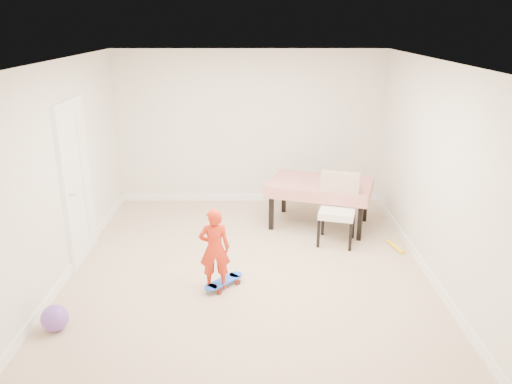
{
  "coord_description": "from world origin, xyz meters",
  "views": [
    {
      "loc": [
        0.07,
        -5.83,
        3.04
      ],
      "look_at": [
        0.1,
        0.2,
        0.95
      ],
      "focal_mm": 35.0,
      "sensor_mm": 36.0,
      "label": 1
    }
  ],
  "objects_px": {
    "skateboard": "(224,284)",
    "child": "(215,251)",
    "dining_table": "(320,204)",
    "dining_chair": "(337,210)",
    "balloon": "(55,318)"
  },
  "relations": [
    {
      "from": "dining_chair",
      "to": "balloon",
      "type": "height_order",
      "value": "dining_chair"
    },
    {
      "from": "child",
      "to": "skateboard",
      "type": "bearing_deg",
      "value": -154.82
    },
    {
      "from": "skateboard",
      "to": "child",
      "type": "distance_m",
      "value": 0.46
    },
    {
      "from": "dining_table",
      "to": "child",
      "type": "xyz_separation_m",
      "value": [
        -1.47,
        -1.96,
        0.14
      ]
    },
    {
      "from": "skateboard",
      "to": "balloon",
      "type": "relative_size",
      "value": 2.04
    },
    {
      "from": "dining_table",
      "to": "child",
      "type": "relative_size",
      "value": 1.53
    },
    {
      "from": "dining_table",
      "to": "dining_chair",
      "type": "relative_size",
      "value": 1.52
    },
    {
      "from": "skateboard",
      "to": "balloon",
      "type": "height_order",
      "value": "balloon"
    },
    {
      "from": "dining_chair",
      "to": "balloon",
      "type": "distance_m",
      "value": 3.88
    },
    {
      "from": "dining_table",
      "to": "balloon",
      "type": "height_order",
      "value": "dining_table"
    },
    {
      "from": "skateboard",
      "to": "child",
      "type": "xyz_separation_m",
      "value": [
        -0.09,
        -0.05,
        0.45
      ]
    },
    {
      "from": "skateboard",
      "to": "child",
      "type": "bearing_deg",
      "value": 162.83
    },
    {
      "from": "dining_table",
      "to": "dining_chair",
      "type": "distance_m",
      "value": 0.69
    },
    {
      "from": "skateboard",
      "to": "balloon",
      "type": "distance_m",
      "value": 1.9
    },
    {
      "from": "skateboard",
      "to": "dining_chair",
      "type": "bearing_deg",
      "value": -8.03
    }
  ]
}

